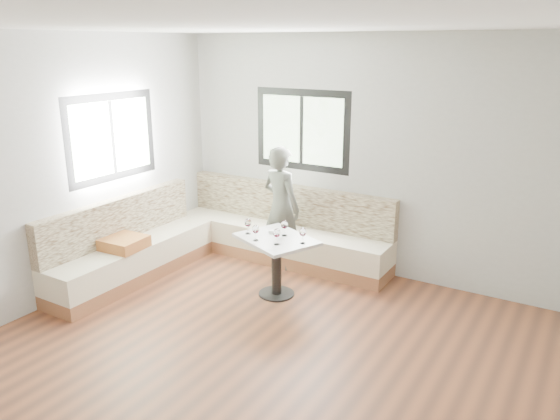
% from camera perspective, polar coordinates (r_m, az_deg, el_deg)
% --- Properties ---
extents(room, '(5.01, 5.01, 2.81)m').
position_cam_1_polar(room, '(4.41, -3.66, 0.40)').
color(room, brown).
rests_on(room, ground).
extents(banquette, '(2.90, 2.80, 0.95)m').
position_cam_1_polar(banquette, '(6.79, -6.53, -3.28)').
color(banquette, '#975E3C').
rests_on(banquette, ground).
extents(table, '(1.00, 0.90, 0.67)m').
position_cam_1_polar(table, '(5.94, -0.38, -4.44)').
color(table, black).
rests_on(table, ground).
extents(person, '(0.63, 0.49, 1.52)m').
position_cam_1_polar(person, '(6.64, 0.12, 0.27)').
color(person, '#4D5047').
rests_on(person, ground).
extents(olive_ramekin, '(0.09, 0.09, 0.03)m').
position_cam_1_polar(olive_ramekin, '(6.02, -0.81, -2.26)').
color(olive_ramekin, white).
rests_on(olive_ramekin, table).
extents(wine_glass_a, '(0.08, 0.08, 0.17)m').
position_cam_1_polar(wine_glass_a, '(5.97, -3.37, -1.40)').
color(wine_glass_a, white).
rests_on(wine_glass_a, table).
extents(wine_glass_b, '(0.08, 0.08, 0.17)m').
position_cam_1_polar(wine_glass_b, '(5.76, -2.56, -2.08)').
color(wine_glass_b, white).
rests_on(wine_glass_b, table).
extents(wine_glass_c, '(0.08, 0.08, 0.17)m').
position_cam_1_polar(wine_glass_c, '(5.64, -0.35, -2.48)').
color(wine_glass_c, white).
rests_on(wine_glass_c, table).
extents(wine_glass_d, '(0.08, 0.08, 0.17)m').
position_cam_1_polar(wine_glass_d, '(5.90, 0.46, -1.59)').
color(wine_glass_d, white).
rests_on(wine_glass_d, table).
extents(wine_glass_e, '(0.08, 0.08, 0.17)m').
position_cam_1_polar(wine_glass_e, '(5.68, 2.40, -2.37)').
color(wine_glass_e, white).
rests_on(wine_glass_e, table).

